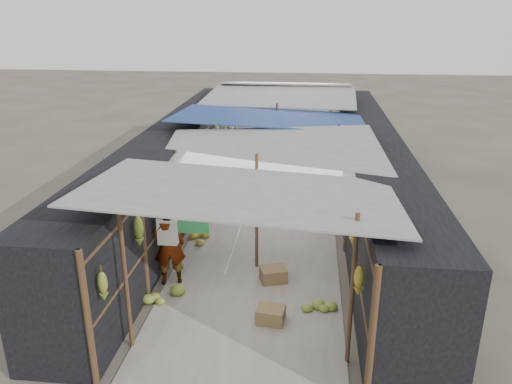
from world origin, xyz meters
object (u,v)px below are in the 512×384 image
at_px(black_basin, 318,214).
at_px(vendor_seated, 329,180).
at_px(crate_near, 271,315).
at_px(vendor_elderly, 169,245).
at_px(shopper_blue, 273,171).

height_order(black_basin, vendor_seated, vendor_seated).
bearing_deg(crate_near, vendor_seated, 86.23).
bearing_deg(vendor_seated, black_basin, -5.92).
xyz_separation_m(crate_near, vendor_elderly, (-2.18, 1.18, 0.73)).
distance_m(vendor_elderly, vendor_seated, 6.55).
bearing_deg(shopper_blue, black_basin, -74.37).
distance_m(vendor_elderly, shopper_blue, 5.47).
relative_size(black_basin, vendor_seated, 0.55).
bearing_deg(shopper_blue, crate_near, -116.07).
relative_size(crate_near, shopper_blue, 0.29).
height_order(shopper_blue, vendor_seated, shopper_blue).
relative_size(crate_near, black_basin, 0.90).
distance_m(black_basin, shopper_blue, 2.05).
bearing_deg(shopper_blue, vendor_seated, -16.86).
bearing_deg(crate_near, vendor_elderly, 157.98).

